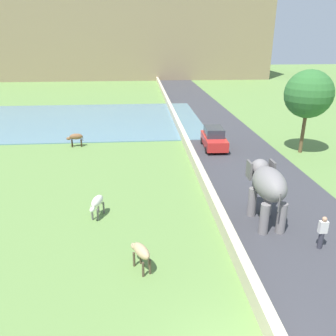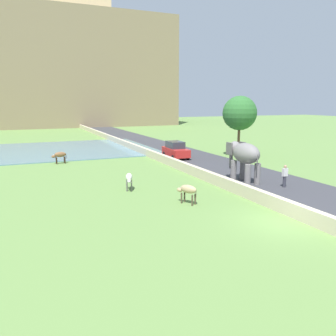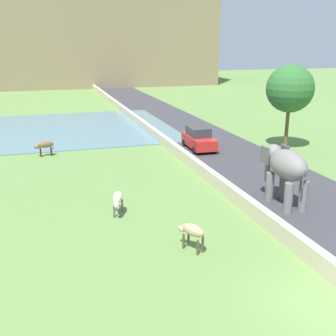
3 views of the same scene
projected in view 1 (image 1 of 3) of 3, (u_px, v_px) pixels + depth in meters
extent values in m
cube|color=#38383D|center=(232.00, 149.00, 28.34)|extent=(7.00, 120.00, 0.06)
cube|color=beige|center=(191.00, 153.00, 26.06)|extent=(0.40, 110.00, 0.79)
cube|color=slate|center=(39.00, 121.00, 37.75)|extent=(36.00, 18.00, 0.08)
cube|color=#897556|center=(123.00, 16.00, 80.12)|extent=(64.00, 28.00, 26.69)
ellipsoid|color=slate|center=(269.00, 184.00, 16.16)|extent=(1.42, 2.71, 1.50)
cylinder|color=slate|center=(252.00, 202.00, 17.46)|extent=(0.44, 0.44, 1.60)
cylinder|color=slate|center=(268.00, 202.00, 17.53)|extent=(0.44, 0.44, 1.60)
cylinder|color=slate|center=(264.00, 219.00, 15.83)|extent=(0.44, 0.44, 1.60)
cylinder|color=slate|center=(281.00, 219.00, 15.90)|extent=(0.44, 0.44, 1.60)
ellipsoid|color=slate|center=(260.00, 169.00, 17.41)|extent=(1.01, 0.91, 1.10)
cube|color=#575454|center=(249.00, 170.00, 17.22)|extent=(0.12, 0.70, 0.90)
cube|color=#575454|center=(272.00, 169.00, 17.32)|extent=(0.12, 0.70, 0.90)
cylinder|color=slate|center=(255.00, 181.00, 18.17)|extent=(0.28, 0.28, 1.50)
cone|color=silver|center=(252.00, 174.00, 17.92)|extent=(0.12, 0.56, 0.17)
cone|color=silver|center=(260.00, 174.00, 17.96)|extent=(0.12, 0.56, 0.17)
cylinder|color=#575454|center=(279.00, 203.00, 15.06)|extent=(0.08, 0.08, 0.90)
cylinder|color=#33333D|center=(320.00, 241.00, 14.83)|extent=(0.22, 0.22, 0.85)
cube|color=silver|center=(323.00, 227.00, 14.58)|extent=(0.36, 0.22, 0.56)
sphere|color=tan|center=(325.00, 219.00, 14.43)|extent=(0.22, 0.22, 0.22)
cube|color=red|center=(214.00, 141.00, 28.15)|extent=(1.85, 4.06, 0.80)
cube|color=#2D333D|center=(214.00, 131.00, 28.07)|extent=(1.53, 2.25, 0.70)
cylinder|color=black|center=(226.00, 150.00, 27.12)|extent=(0.20, 0.61, 0.60)
cylinder|color=black|center=(207.00, 150.00, 27.05)|extent=(0.20, 0.61, 0.60)
cylinder|color=black|center=(220.00, 141.00, 29.54)|extent=(0.20, 0.61, 0.60)
cylinder|color=black|center=(202.00, 141.00, 29.47)|extent=(0.20, 0.61, 0.60)
ellipsoid|color=silver|center=(97.00, 201.00, 17.37)|extent=(0.74, 1.18, 0.50)
cylinder|color=#595753|center=(98.00, 215.00, 17.20)|extent=(0.10, 0.10, 0.65)
cylinder|color=#595753|center=(92.00, 214.00, 17.26)|extent=(0.10, 0.10, 0.65)
cylinder|color=#595753|center=(104.00, 208.00, 17.90)|extent=(0.10, 0.10, 0.65)
cylinder|color=#595753|center=(98.00, 207.00, 17.96)|extent=(0.10, 0.10, 0.65)
ellipsoid|color=silver|center=(92.00, 209.00, 16.85)|extent=(0.35, 0.45, 0.26)
cone|color=beige|center=(94.00, 207.00, 16.77)|extent=(0.04, 0.04, 0.12)
cone|color=beige|center=(90.00, 206.00, 16.81)|extent=(0.04, 0.04, 0.12)
cylinder|color=#595753|center=(102.00, 200.00, 17.94)|extent=(0.04, 0.04, 0.45)
ellipsoid|color=brown|center=(76.00, 136.00, 28.65)|extent=(1.14, 0.54, 0.50)
cylinder|color=#302014|center=(72.00, 144.00, 28.65)|extent=(0.10, 0.10, 0.65)
cylinder|color=#302014|center=(72.00, 143.00, 28.93)|extent=(0.10, 0.10, 0.65)
cylinder|color=#302014|center=(81.00, 143.00, 28.78)|extent=(0.10, 0.10, 0.65)
cylinder|color=#302014|center=(81.00, 142.00, 29.06)|extent=(0.10, 0.10, 0.65)
ellipsoid|color=brown|center=(69.00, 139.00, 28.60)|extent=(0.42, 0.28, 0.26)
cone|color=beige|center=(68.00, 137.00, 28.45)|extent=(0.04, 0.04, 0.12)
cone|color=beige|center=(68.00, 136.00, 28.62)|extent=(0.04, 0.04, 0.12)
cylinder|color=#302014|center=(83.00, 138.00, 28.81)|extent=(0.04, 0.04, 0.45)
ellipsoid|color=tan|center=(141.00, 251.00, 13.33)|extent=(0.91, 1.18, 0.50)
cylinder|color=#493D2C|center=(134.00, 259.00, 13.76)|extent=(0.10, 0.10, 0.65)
cylinder|color=#493D2C|center=(141.00, 257.00, 13.91)|extent=(0.10, 0.10, 0.65)
cylinder|color=#493D2C|center=(143.00, 270.00, 13.16)|extent=(0.10, 0.10, 0.65)
cylinder|color=#493D2C|center=(150.00, 267.00, 13.31)|extent=(0.10, 0.10, 0.65)
ellipsoid|color=tan|center=(134.00, 246.00, 13.88)|extent=(0.40, 0.47, 0.26)
cone|color=beige|center=(132.00, 244.00, 13.77)|extent=(0.04, 0.04, 0.12)
cone|color=beige|center=(136.00, 242.00, 13.86)|extent=(0.04, 0.04, 0.12)
cylinder|color=#493D2C|center=(148.00, 262.00, 12.98)|extent=(0.04, 0.04, 0.45)
cylinder|color=brown|center=(303.00, 132.00, 26.93)|extent=(0.28, 0.28, 3.43)
sphere|color=#2D662D|center=(309.00, 94.00, 25.83)|extent=(3.68, 3.68, 3.68)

